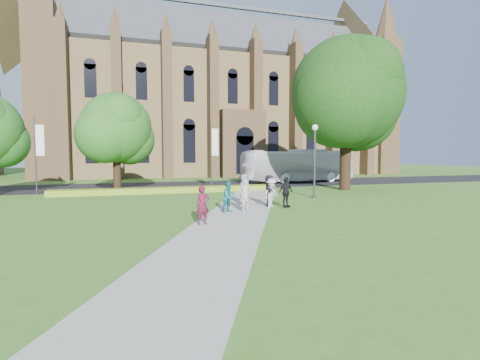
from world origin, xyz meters
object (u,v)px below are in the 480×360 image
object	(u,v)px
streetlamp	(315,152)
pedestrian_0	(203,205)
large_tree	(347,93)
tour_coach	(298,166)

from	to	relation	value
streetlamp	pedestrian_0	size ratio (longest dim) A/B	3.08
streetlamp	large_tree	size ratio (longest dim) A/B	0.40
tour_coach	streetlamp	bearing A→B (deg)	150.70
streetlamp	tour_coach	bearing A→B (deg)	68.01
streetlamp	large_tree	world-z (taller)	large_tree
streetlamp	tour_coach	world-z (taller)	streetlamp
large_tree	streetlamp	bearing A→B (deg)	-140.71
streetlamp	tour_coach	size ratio (longest dim) A/B	0.40
tour_coach	pedestrian_0	world-z (taller)	tour_coach
tour_coach	pedestrian_0	bearing A→B (deg)	137.18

